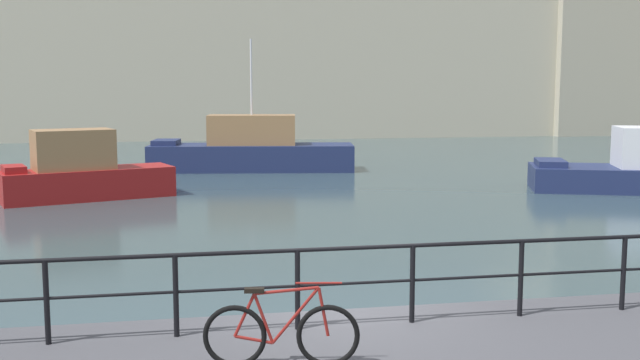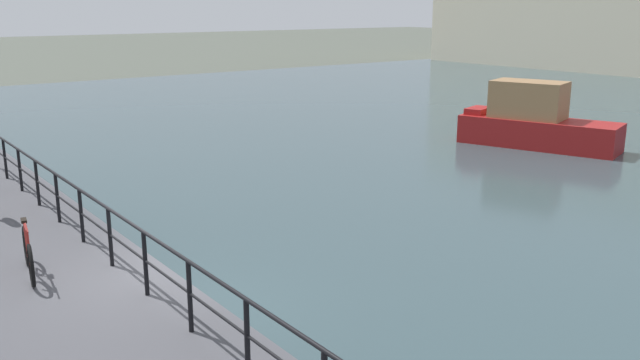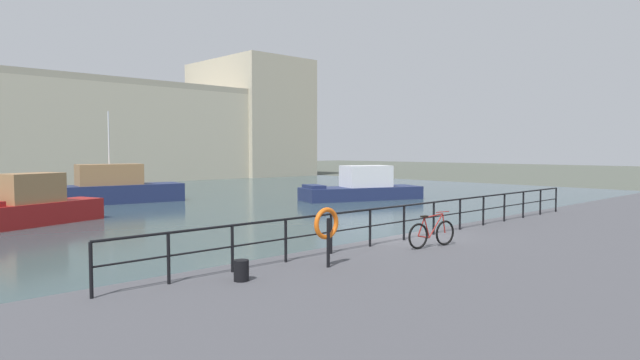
{
  "view_description": "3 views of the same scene",
  "coord_description": "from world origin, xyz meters",
  "px_view_note": "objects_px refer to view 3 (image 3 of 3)",
  "views": [
    {
      "loc": [
        -2.18,
        -10.1,
        4.09
      ],
      "look_at": [
        0.31,
        3.15,
        2.39
      ],
      "focal_mm": 42.05,
      "sensor_mm": 36.0,
      "label": 1
    },
    {
      "loc": [
        10.5,
        -4.51,
        5.36
      ],
      "look_at": [
        -0.79,
        3.84,
        1.77
      ],
      "focal_mm": 38.43,
      "sensor_mm": 36.0,
      "label": 2
    },
    {
      "loc": [
        -13.75,
        -10.75,
        3.66
      ],
      "look_at": [
        -0.1,
        3.59,
        2.56
      ],
      "focal_mm": 30.34,
      "sensor_mm": 36.0,
      "label": 3
    }
  ],
  "objects_px": {
    "moored_cabin_cruiser": "(37,205)",
    "life_ring_stand": "(327,225)",
    "moored_red_daysailer": "(362,188)",
    "moored_white_yacht": "(109,189)",
    "mooring_bollard": "(241,270)",
    "harbor_building": "(55,129)",
    "parked_bicycle": "(432,233)"
  },
  "relations": [
    {
      "from": "harbor_building",
      "to": "moored_cabin_cruiser",
      "type": "bearing_deg",
      "value": -108.77
    },
    {
      "from": "harbor_building",
      "to": "moored_white_yacht",
      "type": "height_order",
      "value": "harbor_building"
    },
    {
      "from": "moored_cabin_cruiser",
      "to": "moored_red_daysailer",
      "type": "relative_size",
      "value": 0.67
    },
    {
      "from": "life_ring_stand",
      "to": "mooring_bollard",
      "type": "bearing_deg",
      "value": 173.39
    },
    {
      "from": "mooring_bollard",
      "to": "life_ring_stand",
      "type": "xyz_separation_m",
      "value": [
        2.23,
        -0.26,
        0.75
      ]
    },
    {
      "from": "moored_cabin_cruiser",
      "to": "life_ring_stand",
      "type": "relative_size",
      "value": 4.47
    },
    {
      "from": "moored_cabin_cruiser",
      "to": "moored_white_yacht",
      "type": "xyz_separation_m",
      "value": [
        6.82,
        8.06,
        0.01
      ]
    },
    {
      "from": "life_ring_stand",
      "to": "moored_red_daysailer",
      "type": "bearing_deg",
      "value": 40.21
    },
    {
      "from": "harbor_building",
      "to": "moored_red_daysailer",
      "type": "bearing_deg",
      "value": -76.14
    },
    {
      "from": "moored_cabin_cruiser",
      "to": "mooring_bollard",
      "type": "relative_size",
      "value": 14.18
    },
    {
      "from": "moored_cabin_cruiser",
      "to": "harbor_building",
      "type": "bearing_deg",
      "value": -127.44
    },
    {
      "from": "moored_white_yacht",
      "to": "mooring_bollard",
      "type": "bearing_deg",
      "value": 81.45
    },
    {
      "from": "harbor_building",
      "to": "moored_red_daysailer",
      "type": "relative_size",
      "value": 8.3
    },
    {
      "from": "moored_white_yacht",
      "to": "mooring_bollard",
      "type": "relative_size",
      "value": 22.75
    },
    {
      "from": "moored_red_daysailer",
      "to": "moored_cabin_cruiser",
      "type": "bearing_deg",
      "value": 14.97
    },
    {
      "from": "parked_bicycle",
      "to": "life_ring_stand",
      "type": "height_order",
      "value": "life_ring_stand"
    },
    {
      "from": "moored_cabin_cruiser",
      "to": "life_ring_stand",
      "type": "height_order",
      "value": "moored_cabin_cruiser"
    },
    {
      "from": "harbor_building",
      "to": "life_ring_stand",
      "type": "xyz_separation_m",
      "value": [
        -11.51,
        -55.33,
        -4.03
      ]
    },
    {
      "from": "moored_red_daysailer",
      "to": "harbor_building",
      "type": "bearing_deg",
      "value": -55.83
    },
    {
      "from": "mooring_bollard",
      "to": "moored_red_daysailer",
      "type": "bearing_deg",
      "value": 36.95
    },
    {
      "from": "moored_cabin_cruiser",
      "to": "moored_red_daysailer",
      "type": "bearing_deg",
      "value": 156.0
    },
    {
      "from": "harbor_building",
      "to": "moored_white_yacht",
      "type": "xyz_separation_m",
      "value": [
        -5.32,
        -27.66,
        -4.93
      ]
    },
    {
      "from": "harbor_building",
      "to": "moored_white_yacht",
      "type": "relative_size",
      "value": 7.78
    },
    {
      "from": "moored_white_yacht",
      "to": "parked_bicycle",
      "type": "bearing_deg",
      "value": 93.88
    },
    {
      "from": "harbor_building",
      "to": "moored_cabin_cruiser",
      "type": "height_order",
      "value": "harbor_building"
    },
    {
      "from": "moored_white_yacht",
      "to": "moored_red_daysailer",
      "type": "relative_size",
      "value": 1.07
    },
    {
      "from": "moored_white_yacht",
      "to": "moored_red_daysailer",
      "type": "bearing_deg",
      "value": 154.03
    },
    {
      "from": "moored_white_yacht",
      "to": "parked_bicycle",
      "type": "distance_m",
      "value": 27.96
    },
    {
      "from": "moored_cabin_cruiser",
      "to": "parked_bicycle",
      "type": "height_order",
      "value": "moored_cabin_cruiser"
    },
    {
      "from": "moored_red_daysailer",
      "to": "mooring_bollard",
      "type": "xyz_separation_m",
      "value": [
        -23.06,
        -17.34,
        0.26
      ]
    },
    {
      "from": "mooring_bollard",
      "to": "life_ring_stand",
      "type": "height_order",
      "value": "life_ring_stand"
    },
    {
      "from": "harbor_building",
      "to": "moored_white_yacht",
      "type": "bearing_deg",
      "value": -100.88
    }
  ]
}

